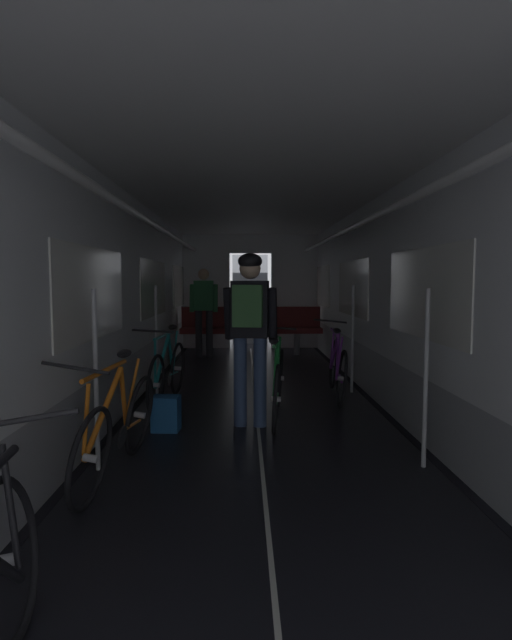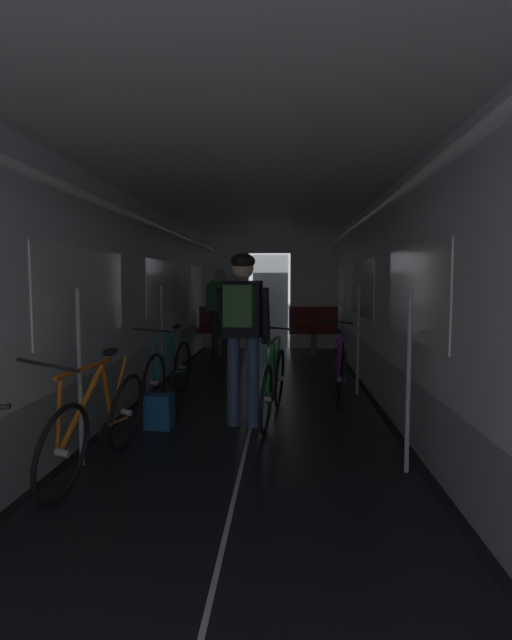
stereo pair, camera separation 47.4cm
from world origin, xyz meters
name	(u,v)px [view 2 (the right image)]	position (x,y,z in m)	size (l,w,h in m)	color
train_car_shell	(253,258)	(0.00, 3.60, 1.70)	(3.14, 12.34, 2.57)	black
bench_seat_far_left	(222,326)	(-0.90, 8.07, 0.57)	(0.98, 0.51, 0.95)	gray
bench_seat_far_right	(313,326)	(0.90, 8.07, 0.57)	(0.98, 0.51, 0.95)	gray
bicycle_orange	(98,423)	(-1.08, 1.96, 0.38)	(0.50, 1.69, 0.96)	black
bicycle_teal	(169,370)	(-1.05, 4.16, 0.38)	(0.44, 1.69, 0.94)	black
bicycle_purple	(341,368)	(1.03, 4.45, 0.38)	(0.44, 1.69, 0.95)	black
person_cyclist_aisle	(242,320)	(-0.08, 3.21, 1.07)	(0.55, 0.42, 1.73)	#384C75
bicycle_green_in_aisle	(273,383)	(0.22, 3.48, 0.38)	(0.44, 1.69, 0.94)	black
person_standing_near_bench	(220,306)	(-0.90, 7.70, 0.98)	(0.53, 0.23, 1.69)	#2D2D33
backpack_on_floor	(159,411)	(-0.90, 3.09, 0.17)	(0.26, 0.20, 0.34)	#1E5693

